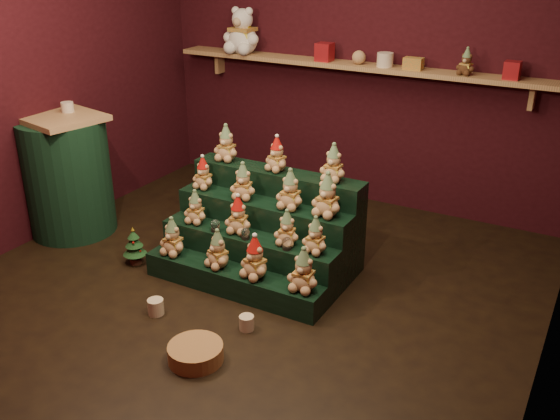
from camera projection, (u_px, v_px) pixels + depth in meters
The scene contains 39 objects.
ground at pixel (247, 288), 4.55m from camera, with size 4.00×4.00×0.00m, color black.
back_wall at pixel (363, 51), 5.63m from camera, with size 4.00×0.10×2.80m, color black.
left_wall at pixel (22, 68), 4.90m from camera, with size 0.10×4.00×2.80m, color black.
back_shelf at pixel (355, 66), 5.53m from camera, with size 3.60×0.26×0.24m.
riser_tier_front at pixel (233, 281), 4.46m from camera, with size 1.40×0.22×0.18m, color black.
riser_tier_midfront at pixel (248, 257), 4.60m from camera, with size 1.40×0.22×0.36m, color black.
riser_tier_midback at pixel (263, 235), 4.74m from camera, with size 1.40×0.22×0.54m, color black.
riser_tier_back at pixel (278, 214), 4.88m from camera, with size 1.40×0.22×0.72m, color black.
teddy_0 at pixel (172, 236), 4.59m from camera, with size 0.20×0.18×0.29m, color tan, non-canonical shape.
teddy_1 at pixel (218, 249), 4.41m from camera, with size 0.20×0.18×0.28m, color tan, non-canonical shape.
teddy_2 at pixel (255, 257), 4.27m from camera, with size 0.22×0.20×0.31m, color tan, non-canonical shape.
teddy_3 at pixel (304, 270), 4.11m from camera, with size 0.22×0.20×0.30m, color tan, non-canonical shape.
teddy_4 at pixel (195, 207), 4.68m from camera, with size 0.18×0.16×0.25m, color tan, non-canonical shape.
teddy_5 at pixel (238, 215), 4.52m from camera, with size 0.20×0.18×0.28m, color tan, non-canonical shape.
teddy_6 at pixel (287, 228), 4.35m from camera, with size 0.18×0.16×0.25m, color tan, non-canonical shape.
teddy_7 at pixel (315, 235), 4.23m from camera, with size 0.18×0.17×0.26m, color tan, non-canonical shape.
teddy_8 at pixel (203, 173), 4.84m from camera, with size 0.18×0.16×0.25m, color tan, non-canonical shape.
teddy_9 at pixel (243, 181), 4.64m from camera, with size 0.20×0.18×0.28m, color tan, non-canonical shape.
teddy_10 at pixel (290, 189), 4.47m from camera, with size 0.21×0.19×0.29m, color tan, non-canonical shape.
teddy_11 at pixel (327, 195), 4.34m from camera, with size 0.22×0.20×0.31m, color tan, non-canonical shape.
teddy_12 at pixel (226, 143), 4.89m from camera, with size 0.20×0.18×0.28m, color tan, non-canonical shape.
teddy_13 at pixel (277, 154), 4.68m from camera, with size 0.19×0.17×0.26m, color tan, non-canonical shape.
teddy_14 at pixel (334, 163), 4.48m from camera, with size 0.20×0.18×0.27m, color tan, non-canonical shape.
snow_globe_a at pixel (215, 225), 4.57m from camera, with size 0.07×0.07×0.09m.
snow_globe_b at pixel (245, 233), 4.45m from camera, with size 0.06×0.06×0.09m.
snow_globe_c at pixel (287, 243), 4.30m from camera, with size 0.07×0.07×0.09m.
side_table at pixel (67, 175), 5.24m from camera, with size 0.77×0.72×1.03m.
table_ornament at pixel (67, 107), 5.10m from camera, with size 0.10×0.10×0.08m, color beige.
mini_christmas_tree at pixel (134, 246), 4.83m from camera, with size 0.18×0.18×0.31m.
mug_left at pixel (156, 307), 4.21m from camera, with size 0.11×0.11×0.11m, color beige.
mug_right at pixel (247, 323), 4.05m from camera, with size 0.10×0.10×0.10m, color beige.
wicker_basket at pixel (196, 353), 3.75m from camera, with size 0.34×0.34×0.11m, color #A57242.
white_bear at pixel (243, 24), 5.90m from camera, with size 0.38×0.35×0.54m, color white, non-canonical shape.
brown_bear at pixel (466, 62), 5.01m from camera, with size 0.15×0.14×0.21m, color #4C2C19, non-canonical shape.
gift_tin_red_a at pixel (325, 52), 5.60m from camera, with size 0.14×0.14×0.16m, color #A41920.
gift_tin_cream at pixel (385, 60), 5.35m from camera, with size 0.14×0.14×0.12m, color beige.
gift_tin_red_b at pixel (512, 70), 4.88m from camera, with size 0.12×0.12×0.14m, color #A41920.
shelf_plush_ball at pixel (359, 57), 5.46m from camera, with size 0.12×0.12×0.12m, color tan.
scarf_gift_box at pixel (413, 64), 5.24m from camera, with size 0.16×0.10×0.10m, color orange.
Camera 1 is at (2.13, -3.32, 2.35)m, focal length 40.00 mm.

